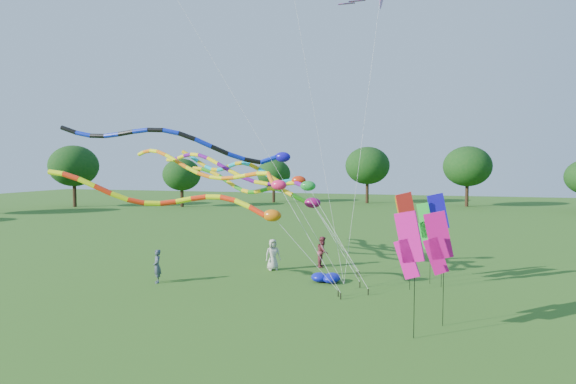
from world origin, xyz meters
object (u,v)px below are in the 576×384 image
(tube_kite_red, at_px, (191,201))
(person_c, at_px, (323,252))
(tube_kite_orange, at_px, (219,171))
(person_a, at_px, (273,255))
(blue_nylon_heap, at_px, (325,278))
(person_b, at_px, (157,266))

(tube_kite_red, bearing_deg, person_c, 46.29)
(tube_kite_orange, bearing_deg, person_a, 64.04)
(tube_kite_red, distance_m, person_c, 9.61)
(tube_kite_orange, distance_m, person_a, 5.93)
(blue_nylon_heap, bearing_deg, person_a, 151.20)
(person_b, relative_size, person_c, 0.95)
(blue_nylon_heap, relative_size, person_b, 0.79)
(tube_kite_orange, relative_size, blue_nylon_heap, 9.83)
(tube_kite_red, bearing_deg, tube_kite_orange, 81.39)
(blue_nylon_heap, bearing_deg, person_c, 103.94)
(blue_nylon_heap, bearing_deg, person_b, -162.45)
(tube_kite_orange, height_order, person_b, tube_kite_orange)
(tube_kite_red, relative_size, person_b, 7.64)
(person_b, bearing_deg, person_a, 96.60)
(tube_kite_red, bearing_deg, person_a, 58.17)
(tube_kite_orange, distance_m, person_c, 8.06)
(tube_kite_red, bearing_deg, blue_nylon_heap, 23.15)
(tube_kite_orange, xyz_separation_m, person_b, (-2.50, -2.35, -4.98))
(tube_kite_red, height_order, person_a, tube_kite_red)
(blue_nylon_heap, relative_size, person_a, 0.76)
(blue_nylon_heap, xyz_separation_m, person_c, (-0.90, 3.62, 0.74))
(blue_nylon_heap, bearing_deg, tube_kite_orange, -176.96)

